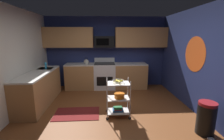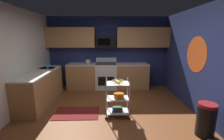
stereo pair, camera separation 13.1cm
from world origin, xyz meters
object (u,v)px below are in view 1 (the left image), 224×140
Objects in this scene: fruit_bowl at (118,81)px; trash_can at (206,118)px; rolling_cart at (118,98)px; book_stack at (118,109)px; kettle at (86,62)px; dish_soap_bottle at (46,66)px; oven_range at (105,75)px; microwave at (104,42)px; mixing_bowl_large at (119,96)px.

fruit_bowl is 1.91m from trash_can.
rolling_cart is at bearing 154.55° from trash_can.
book_stack is at bearing -20.56° from fruit_bowl.
kettle is at bearing 131.96° from trash_can.
dish_soap_bottle reaches higher than rolling_cart.
kettle is 1.32× the size of dish_soap_bottle.
oven_range reaches higher than book_stack.
dish_soap_bottle is at bearing -152.21° from microwave.
fruit_bowl is 2.47m from dish_soap_bottle.
oven_range is 4.17× the size of kettle.
rolling_cart is 3.52× the size of book_stack.
dish_soap_bottle reaches higher than mixing_bowl_large.
microwave reaches higher than trash_can.
trash_can is at bearing -28.99° from dish_soap_bottle.
oven_range reaches higher than trash_can.
rolling_cart is 4.57× the size of dish_soap_bottle.
book_stack is (-0.03, -0.00, -0.35)m from mixing_bowl_large.
mixing_bowl_large is at bearing -0.00° from fruit_bowl.
kettle reaches higher than book_stack.
microwave is at bearing 97.90° from rolling_cart.
microwave is 0.77× the size of rolling_cart.
fruit_bowl is at bearing 154.55° from trash_can.
microwave is 2.69× the size of book_stack.
microwave reaches higher than rolling_cart.
kettle is at bearing -179.66° from oven_range.
oven_range is at bearing 98.27° from fruit_bowl.
kettle is at bearing 114.42° from book_stack.
microwave is 3.50× the size of dish_soap_bottle.
rolling_cart is 2.53m from dish_soap_bottle.
trash_can is (1.65, -0.79, -0.55)m from fruit_bowl.
microwave is (-0.00, 0.10, 1.22)m from oven_range.
oven_range is at bearing -89.74° from microwave.
kettle is (-0.97, 2.13, 0.83)m from book_stack.
microwave reaches higher than dish_soap_bottle.
trash_can is at bearing -48.04° from kettle.
book_stack is (0.31, -2.13, -0.31)m from oven_range.
fruit_bowl reaches higher than mixing_bowl_large.
mixing_bowl_large is (0.03, -0.00, -0.36)m from fruit_bowl.
rolling_cart reaches higher than fruit_bowl.
rolling_cart is at bearing 180.00° from mixing_bowl_large.
kettle reaches higher than mixing_bowl_large.
book_stack is (0.31, -2.24, -1.53)m from microwave.
mixing_bowl_large is 2.40m from kettle.
rolling_cart is at bearing -82.10° from microwave.
fruit_bowl is at bearing -81.73° from oven_range.
kettle is (-0.97, 2.13, 0.12)m from fruit_bowl.
oven_range is 1.57× the size of microwave.
book_stack is (0.00, -0.00, -0.70)m from fruit_bowl.
trash_can is at bearing -25.89° from mixing_bowl_large.
book_stack is at bearing -81.73° from oven_range.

